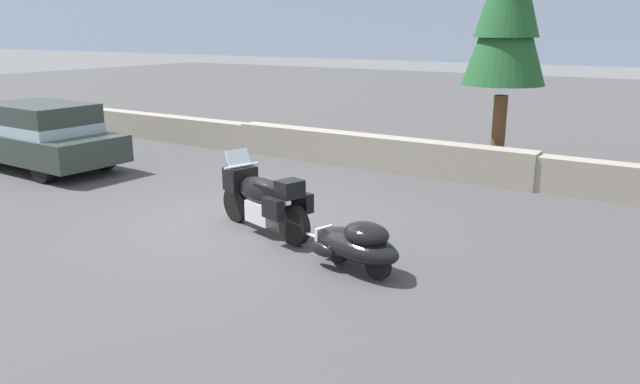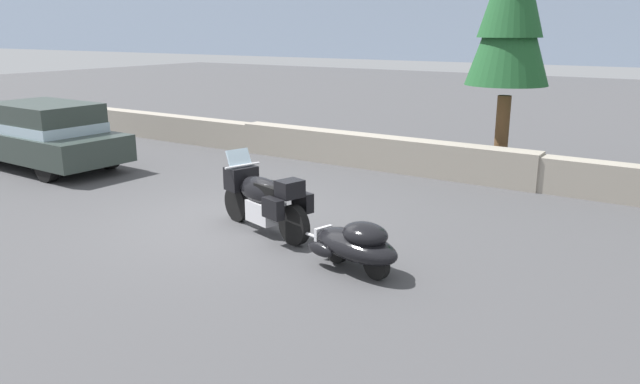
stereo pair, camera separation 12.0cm
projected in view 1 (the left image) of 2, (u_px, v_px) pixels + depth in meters
The scene contains 5 objects.
ground_plane at pixel (233, 223), 10.85m from camera, with size 80.00×80.00×0.00m, color #424244.
stone_guard_wall at pixel (367, 152), 15.15m from camera, with size 24.00×0.55×0.82m.
touring_motorcycle at pixel (263, 197), 10.21m from camera, with size 2.26×1.12×1.33m.
car_shaped_trailer at pixel (357, 243), 8.61m from camera, with size 2.21×1.10×0.76m.
suv_at_left_edge at pixel (39, 135), 14.91m from camera, with size 4.86×2.09×1.63m.
Camera 1 is at (6.89, -7.86, 3.36)m, focal length 33.93 mm.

